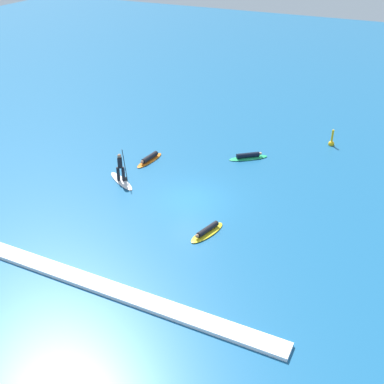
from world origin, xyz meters
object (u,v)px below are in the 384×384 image
surfer_on_green_board (248,157)px  surfer_on_yellow_board (207,231)px  surfer_on_white_board (121,175)px  marker_buoy (331,142)px  surfer_on_orange_board (149,159)px

surfer_on_green_board → surfer_on_yellow_board: 9.47m
surfer_on_white_board → marker_buoy: size_ratio=2.08×
surfer_on_green_board → surfer_on_white_board: surfer_on_white_board is taller
surfer_on_green_board → surfer_on_white_board: (-6.01, -6.59, 0.33)m
surfer_on_green_board → marker_buoy: marker_buoy is taller
surfer_on_yellow_board → surfer_on_white_board: size_ratio=0.95×
surfer_on_white_board → surfer_on_yellow_board: bearing=10.2°
surfer_on_yellow_board → marker_buoy: 14.52m
surfer_on_yellow_board → marker_buoy: (3.48, 14.10, 0.09)m
surfer_on_green_board → marker_buoy: bearing=6.3°
surfer_on_green_board → surfer_on_white_board: 8.93m
surfer_on_white_board → surfer_on_orange_board: surfer_on_white_board is taller
surfer_on_green_board → surfer_on_yellow_board: bearing=-122.2°
surfer_on_green_board → surfer_on_yellow_board: (1.15, -9.40, -0.02)m
surfer_on_green_board → marker_buoy: 6.60m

